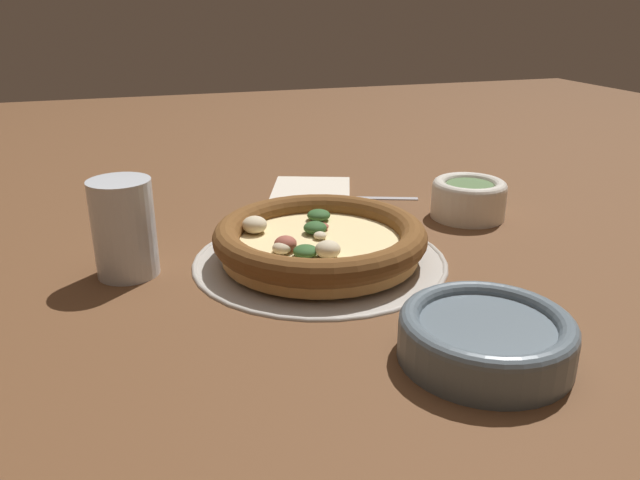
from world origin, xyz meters
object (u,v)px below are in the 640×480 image
object	(u,v)px
drinking_cup	(124,228)
pizza	(319,240)
pizza_tray	(320,259)
bowl_near	(486,336)
napkin	(311,190)
fork	(354,197)
bowl_far	(469,197)

from	to	relation	value
drinking_cup	pizza	bearing A→B (deg)	81.69
pizza_tray	bowl_near	distance (m)	0.27
bowl_near	drinking_cup	world-z (taller)	drinking_cup
napkin	fork	size ratio (longest dim) A/B	1.13
pizza	napkin	world-z (taller)	pizza
pizza	bowl_near	world-z (taller)	pizza
pizza	pizza_tray	bearing A→B (deg)	86.74
pizza_tray	drinking_cup	bearing A→B (deg)	-98.30
bowl_far	drinking_cup	bearing A→B (deg)	-83.15
bowl_far	fork	xyz separation A→B (m)	(-0.14, -0.13, -0.03)
pizza_tray	bowl_near	xyz separation A→B (m)	(0.26, 0.07, 0.02)
pizza_tray	bowl_far	distance (m)	0.28
drinking_cup	napkin	xyz separation A→B (m)	(-0.25, 0.31, -0.05)
napkin	bowl_far	bearing A→B (deg)	44.17
pizza_tray	drinking_cup	world-z (taller)	drinking_cup
pizza	bowl_near	xyz separation A→B (m)	(0.26, 0.07, -0.01)
bowl_far	napkin	size ratio (longest dim) A/B	0.54
bowl_near	drinking_cup	size ratio (longest dim) A/B	1.37
pizza	bowl_far	world-z (taller)	bowl_far
drinking_cup	fork	distance (m)	0.42
bowl_far	bowl_near	bearing A→B (deg)	-28.07
bowl_near	bowl_far	world-z (taller)	bowl_far
pizza_tray	bowl_near	world-z (taller)	bowl_near
pizza_tray	drinking_cup	distance (m)	0.24
pizza	drinking_cup	xyz separation A→B (m)	(-0.03, -0.23, 0.03)
pizza_tray	fork	xyz separation A→B (m)	(-0.23, 0.13, -0.00)
bowl_near	bowl_far	xyz separation A→B (m)	(-0.35, 0.19, 0.01)
pizza	fork	size ratio (longest dim) A/B	1.47
pizza	drinking_cup	bearing A→B (deg)	-98.31
pizza_tray	pizza	bearing A→B (deg)	-93.26
napkin	bowl_near	bearing A→B (deg)	-0.17
bowl_near	fork	size ratio (longest dim) A/B	0.88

